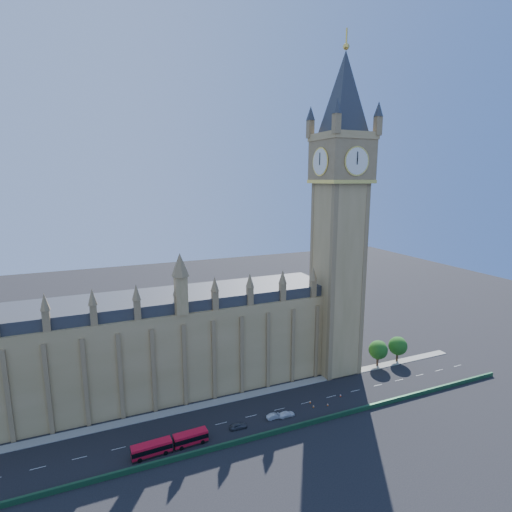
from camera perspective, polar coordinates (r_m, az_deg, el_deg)
name	(u,v)px	position (r m, az deg, el deg)	size (l,w,h in m)	color
ground	(236,420)	(108.00, -2.84, -22.32)	(400.00, 400.00, 0.00)	black
palace_westminster	(121,350)	(116.41, -18.75, -12.60)	(120.00, 20.00, 28.00)	#99804A
elizabeth_tower	(340,195)	(120.48, 11.95, 8.49)	(20.59, 20.59, 105.00)	#99804A
bridge_parapet	(250,439)	(100.71, -0.91, -24.65)	(160.00, 0.60, 1.20)	#1E4C2D
kerb_north	(224,400)	(115.59, -4.55, -19.87)	(160.00, 3.00, 0.16)	gray
tree_east_near	(379,349)	(136.91, 17.11, -12.61)	(6.00, 6.00, 8.50)	#382619
tree_east_far	(398,345)	(141.88, 19.65, -11.92)	(6.00, 6.00, 8.50)	#382619
red_bus	(170,444)	(99.55, -12.14, -24.74)	(17.02, 3.39, 2.88)	red
car_grey	(238,426)	(104.61, -2.56, -23.07)	(1.68, 4.17, 1.42)	#47494F
car_silver	(274,416)	(108.06, 2.64, -21.88)	(1.40, 4.01, 1.32)	#A7A9AE
car_white	(286,414)	(108.97, 4.35, -21.61)	(1.79, 4.41, 1.28)	white
cone_a	(310,402)	(115.03, 7.75, -19.94)	(0.62, 0.62, 0.74)	black
cone_b	(328,405)	(114.62, 10.21, -20.17)	(0.48, 0.48, 0.64)	black
cone_c	(341,395)	(119.25, 11.99, -18.90)	(0.44, 0.44, 0.70)	black
cone_d	(314,406)	(113.35, 8.22, -20.48)	(0.54, 0.54, 0.66)	black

